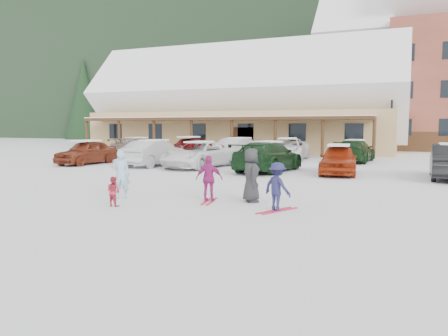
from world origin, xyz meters
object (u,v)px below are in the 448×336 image
at_px(bystander_dark, 251,175).
at_px(parked_car_8, 189,147).
at_px(parked_car_4, 338,160).
at_px(parked_car_2, 199,155).
at_px(lamp_post, 392,113).
at_px(parked_car_10, 287,149).
at_px(child_magenta, 209,179).
at_px(adult_skier, 121,175).
at_px(parked_car_7, 137,147).
at_px(parked_car_11, 355,151).
at_px(child_navy, 277,187).
at_px(parked_car_9, 240,149).
at_px(parked_car_0, 87,152).
at_px(parked_car_3, 268,157).
at_px(day_lodge, 241,109).
at_px(toddler_red, 113,191).

xyz_separation_m(bystander_dark, parked_car_8, (-10.08, 15.58, -0.06)).
bearing_deg(parked_car_4, parked_car_2, 171.16).
distance_m(bystander_dark, parked_car_4, 8.98).
xyz_separation_m(lamp_post, parked_car_10, (-6.36, -7.14, -2.57)).
xyz_separation_m(child_magenta, bystander_dark, (1.21, 0.44, 0.11)).
xyz_separation_m(bystander_dark, parked_car_10, (-3.02, 16.46, -0.08)).
height_order(adult_skier, parked_car_2, adult_skier).
distance_m(parked_car_7, parked_car_11, 16.00).
bearing_deg(lamp_post, parked_car_8, -149.16).
relative_size(lamp_post, child_navy, 4.33).
bearing_deg(lamp_post, bystander_dark, -98.05).
xyz_separation_m(adult_skier, parked_car_9, (-2.06, 16.51, -0.03)).
relative_size(parked_car_8, parked_car_9, 0.99).
xyz_separation_m(child_magenta, parked_car_11, (2.60, 16.92, 0.00)).
distance_m(parked_car_0, parked_car_2, 7.28).
bearing_deg(parked_car_3, parked_car_4, -172.27).
bearing_deg(parked_car_0, lamp_post, 44.67).
relative_size(day_lodge, parked_car_7, 5.90).
xyz_separation_m(toddler_red, child_magenta, (2.26, 1.77, 0.28)).
xyz_separation_m(parked_car_2, parked_car_7, (-8.34, 6.35, -0.01)).
height_order(bystander_dark, parked_car_0, bystander_dark).
relative_size(toddler_red, parked_car_0, 0.21).
relative_size(adult_skier, bystander_dark, 0.94).
bearing_deg(day_lodge, parked_car_11, -42.34).
bearing_deg(adult_skier, parked_car_9, -110.47).
relative_size(day_lodge, child_magenta, 20.41).
relative_size(child_navy, parked_car_11, 0.27).
bearing_deg(parked_car_7, parked_car_2, 144.26).
bearing_deg(parked_car_3, parked_car_11, -107.53).
distance_m(adult_skier, parked_car_4, 11.29).
xyz_separation_m(bystander_dark, parked_car_2, (-6.25, 9.34, -0.10)).
bearing_deg(parked_car_7, child_navy, 134.65).
distance_m(toddler_red, parked_car_2, 11.88).
bearing_deg(parked_car_0, parked_car_9, 45.92).
distance_m(adult_skier, parked_car_7, 19.74).
height_order(bystander_dark, parked_car_11, bystander_dark).
relative_size(child_magenta, bystander_dark, 0.86).
xyz_separation_m(day_lodge, parked_car_11, (11.65, -10.62, -3.23)).
relative_size(child_magenta, parked_car_4, 0.34).
relative_size(child_magenta, parked_car_0, 0.34).
relative_size(bystander_dark, parked_car_9, 0.36).
height_order(parked_car_4, parked_car_9, parked_car_9).
distance_m(child_navy, parked_car_8, 20.12).
height_order(child_navy, bystander_dark, bystander_dark).
bearing_deg(parked_car_0, parked_car_3, 3.88).
xyz_separation_m(day_lodge, parked_car_0, (-3.24, -18.43, -3.22)).
height_order(adult_skier, parked_car_10, adult_skier).
height_order(day_lodge, parked_car_8, day_lodge).
relative_size(parked_car_0, parked_car_8, 0.94).
height_order(day_lodge, parked_car_3, day_lodge).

